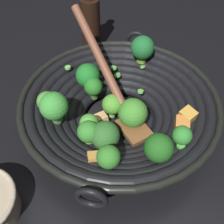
# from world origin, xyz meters

# --- Properties ---
(ground_plane) EXTENTS (4.00, 4.00, 0.00)m
(ground_plane) POSITION_xyz_m (0.00, 0.00, 0.00)
(ground_plane) COLOR black
(wok) EXTENTS (0.42, 0.45, 0.20)m
(wok) POSITION_xyz_m (-0.00, -0.00, 0.05)
(wok) COLOR black
(wok) RESTS_ON ground
(soy_sauce_bottle) EXTENTS (0.05, 0.05, 0.20)m
(soy_sauce_bottle) POSITION_xyz_m (-0.20, 0.22, 0.08)
(soy_sauce_bottle) COLOR black
(soy_sauce_bottle) RESTS_ON ground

